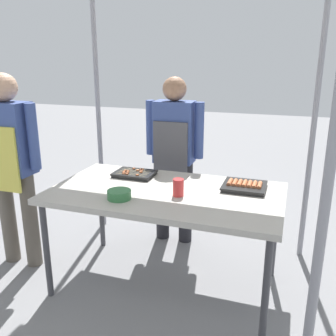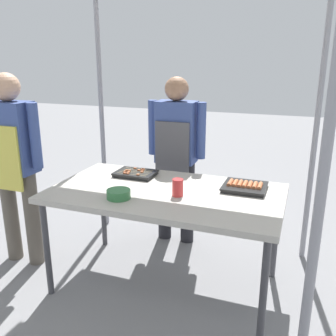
# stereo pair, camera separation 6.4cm
# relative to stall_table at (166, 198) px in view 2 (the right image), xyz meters

# --- Properties ---
(ground_plane) EXTENTS (18.00, 18.00, 0.00)m
(ground_plane) POSITION_rel_stall_table_xyz_m (0.00, 0.00, -0.70)
(ground_plane) COLOR slate
(stall_table) EXTENTS (1.60, 0.90, 0.75)m
(stall_table) POSITION_rel_stall_table_xyz_m (0.00, 0.00, 0.00)
(stall_table) COLOR #B7B2A8
(stall_table) RESTS_ON ground
(tray_grilled_sausages) EXTENTS (0.30, 0.28, 0.05)m
(tray_grilled_sausages) POSITION_rel_stall_table_xyz_m (0.51, 0.22, 0.07)
(tray_grilled_sausages) COLOR black
(tray_grilled_sausages) RESTS_ON stall_table
(tray_meat_skewers) EXTENTS (0.31, 0.23, 0.04)m
(tray_meat_skewers) POSITION_rel_stall_table_xyz_m (-0.34, 0.24, 0.07)
(tray_meat_skewers) COLOR black
(tray_meat_skewers) RESTS_ON stall_table
(condiment_bowl) EXTENTS (0.16, 0.16, 0.06)m
(condiment_bowl) POSITION_rel_stall_table_xyz_m (-0.24, -0.24, 0.08)
(condiment_bowl) COLOR #33723F
(condiment_bowl) RESTS_ON stall_table
(drink_cup_near_edge) EXTENTS (0.07, 0.07, 0.12)m
(drink_cup_near_edge) POSITION_rel_stall_table_xyz_m (0.11, -0.07, 0.11)
(drink_cup_near_edge) COLOR red
(drink_cup_near_edge) RESTS_ON stall_table
(vendor_woman) EXTENTS (0.52, 0.22, 1.49)m
(vendor_woman) POSITION_rel_stall_table_xyz_m (-0.17, 0.72, 0.17)
(vendor_woman) COLOR black
(vendor_woman) RESTS_ON ground
(customer_nearby) EXTENTS (0.52, 0.23, 1.54)m
(customer_nearby) POSITION_rel_stall_table_xyz_m (-1.23, -0.08, 0.21)
(customer_nearby) COLOR #595147
(customer_nearby) RESTS_ON ground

